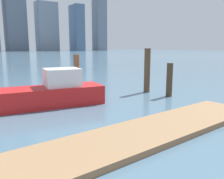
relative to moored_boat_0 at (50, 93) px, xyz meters
The scene contains 9 objects.
ground_plane 3.59m from the moored_boat_0, 102.31° to the left, with size 300.00×300.00×0.00m, color slate.
floating_dock 5.34m from the moored_boat_0, 81.32° to the right, with size 10.12×2.00×0.18m, color #93704C.
dock_piling_2 6.25m from the moored_boat_0, 18.62° to the right, with size 0.33×0.33×1.79m, color #473826.
dock_piling_3 2.03m from the moored_boat_0, 21.52° to the left, with size 0.32×0.32×2.26m, color brown.
dock_piling_4 5.87m from the moored_boat_0, ahead, with size 0.35×0.35×2.55m, color brown.
moored_boat_0 is the anchor object (origin of this frame).
skyline_tower_5 143.44m from the moored_boat_0, 67.62° to the left, with size 12.48×8.00×29.16m, color gray.
skyline_tower_6 144.74m from the moored_boat_0, 60.27° to the left, with size 6.06×11.18×28.35m, color slate.
skyline_tower_7 158.73m from the moored_boat_0, 54.62° to the left, with size 7.11×8.94×45.32m, color slate.
Camera 1 is at (-3.30, 6.62, 2.65)m, focal length 37.38 mm.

